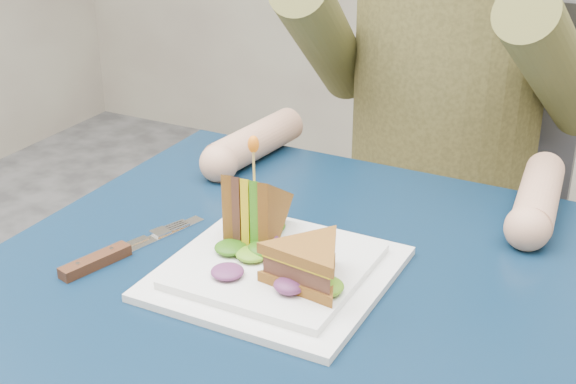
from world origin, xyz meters
The scene contains 12 objects.
table centered at (0.00, 0.00, 0.65)m, with size 0.75×0.75×0.73m.
chair centered at (0.00, 0.69, 0.54)m, with size 0.42×0.40×0.93m.
diner centered at (0.00, 0.58, 0.91)m, with size 0.54×0.59×0.74m.
plate centered at (-0.02, -0.01, 0.74)m, with size 0.26×0.26×0.02m.
sandwich_flat centered at (0.04, -0.03, 0.78)m, with size 0.13×0.13×0.05m.
sandwich_upright centered at (-0.07, 0.04, 0.78)m, with size 0.09×0.14×0.14m.
fork centered at (-0.22, -0.03, 0.73)m, with size 0.07×0.17×0.01m.
knife centered at (-0.22, -0.07, 0.74)m, with size 0.07×0.22×0.02m.
toothpick centered at (-0.07, 0.04, 0.85)m, with size 0.00×0.00×0.06m, color tan.
toothpick_frill centered at (-0.07, 0.04, 0.88)m, with size 0.01×0.01×0.02m, color orange.
lettuce_spill centered at (-0.01, 0.00, 0.76)m, with size 0.15×0.13×0.02m, color #337A14, non-canonical shape.
onion_ring centered at (0.00, 0.00, 0.77)m, with size 0.04×0.04×0.01m, color #9E4C7A.
Camera 1 is at (0.38, -0.74, 1.23)m, focal length 50.00 mm.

